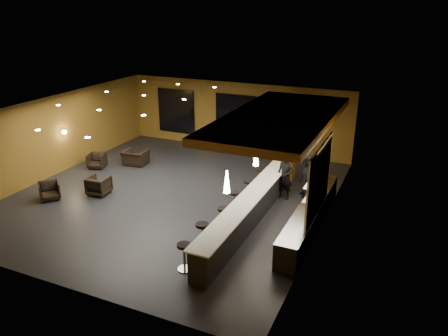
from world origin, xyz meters
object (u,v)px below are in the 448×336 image
at_px(prep_counter, 310,217).
at_px(armchair_b, 99,185).
at_px(pendant_0, 227,182).
at_px(pendant_1, 256,156).
at_px(bar_stool_4, 248,187).
at_px(column, 289,140).
at_px(bar_stool_5, 261,175).
at_px(bar_stool_2, 223,215).
at_px(bar_counter, 250,210).
at_px(bar_stool_3, 234,199).
at_px(bar_stool_0, 184,253).
at_px(staff_a, 285,176).
at_px(staff_c, 311,177).
at_px(staff_b, 311,176).
at_px(pendant_2, 278,137).
at_px(armchair_a, 49,191).
at_px(armchair_d, 135,158).
at_px(armchair_c, 97,161).
at_px(bar_stool_1, 202,233).

bearing_deg(prep_counter, armchair_b, -175.71).
height_order(pendant_0, pendant_1, same).
bearing_deg(bar_stool_4, column, 73.15).
relative_size(pendant_1, bar_stool_5, 0.98).
bearing_deg(bar_stool_2, armchair_b, 174.00).
relative_size(prep_counter, pendant_0, 8.57).
xyz_separation_m(bar_counter, bar_stool_3, (-0.91, 0.75, -0.04)).
bearing_deg(bar_stool_2, bar_stool_0, -90.49).
relative_size(bar_counter, staff_a, 4.32).
bearing_deg(staff_a, staff_c, 33.24).
bearing_deg(staff_b, staff_a, -141.03).
distance_m(pendant_1, staff_b, 3.33).
xyz_separation_m(pendant_0, bar_stool_0, (-0.71, -1.42, -1.81)).
bearing_deg(bar_stool_3, staff_a, 51.37).
distance_m(prep_counter, pendant_2, 3.73).
height_order(pendant_0, armchair_b, pendant_0).
distance_m(bar_counter, pendant_2, 3.52).
bearing_deg(bar_stool_4, prep_counter, -27.19).
height_order(staff_a, bar_stool_2, staff_a).
distance_m(column, bar_stool_3, 4.16).
xyz_separation_m(pendant_0, pendant_2, (0.00, 5.00, 0.00)).
height_order(armchair_a, armchair_d, armchair_d).
relative_size(pendant_2, armchair_c, 0.92).
height_order(prep_counter, column, column).
height_order(prep_counter, staff_b, staff_b).
distance_m(bar_counter, bar_stool_5, 3.50).
bearing_deg(pendant_1, pendant_2, 90.00).
bearing_deg(pendant_1, bar_stool_4, 119.19).
bearing_deg(pendant_2, armchair_b, -154.07).
height_order(bar_stool_2, bar_stool_4, bar_stool_2).
relative_size(staff_b, armchair_c, 2.23).
relative_size(pendant_2, bar_stool_3, 0.97).
distance_m(prep_counter, pendant_1, 2.77).
bearing_deg(bar_stool_5, armchair_d, -179.13).
relative_size(staff_c, bar_stool_3, 2.48).
bearing_deg(pendant_1, staff_c, 60.35).
relative_size(armchair_b, bar_stool_2, 1.05).
height_order(bar_counter, prep_counter, bar_counter).
relative_size(staff_b, bar_stool_4, 2.29).
height_order(staff_b, staff_c, staff_c).
xyz_separation_m(staff_c, armchair_a, (-9.31, -4.28, -0.54)).
xyz_separation_m(bar_counter, pendant_2, (0.00, 3.00, 1.85)).
distance_m(pendant_2, staff_b, 2.05).
xyz_separation_m(pendant_1, bar_stool_4, (-0.81, 1.44, -1.88)).
bearing_deg(armchair_b, bar_stool_3, -175.75).
height_order(armchair_b, armchair_d, armchair_b).
bearing_deg(armchair_a, armchair_b, -10.36).
xyz_separation_m(bar_stool_2, bar_stool_4, (-0.12, 2.68, -0.03)).
relative_size(pendant_0, bar_stool_1, 0.81).
bearing_deg(staff_a, bar_stool_2, -103.40).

